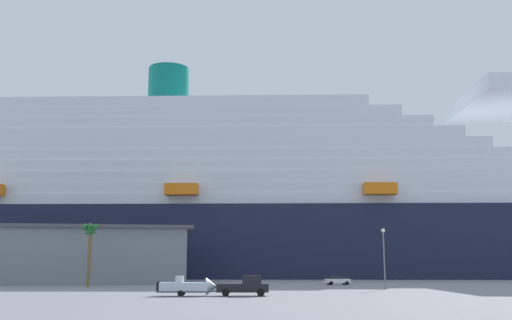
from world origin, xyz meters
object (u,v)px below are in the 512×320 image
at_px(cruise_ship, 265,207).
at_px(pickup_truck, 245,286).
at_px(street_lamp, 384,250).
at_px(small_boat_on_trailer, 191,287).
at_px(palm_tree, 90,237).
at_px(parked_car_white_van, 337,280).

relative_size(cruise_ship, pickup_truck, 43.69).
distance_m(cruise_ship, street_lamp, 77.69).
distance_m(pickup_truck, small_boat_on_trailer, 5.85).
bearing_deg(pickup_truck, palm_tree, 127.15).
bearing_deg(small_boat_on_trailer, palm_tree, 119.64).
relative_size(small_boat_on_trailer, palm_tree, 0.74).
relative_size(palm_tree, street_lamp, 1.17).
relative_size(pickup_truck, street_lamp, 0.67).
bearing_deg(parked_car_white_van, cruise_ship, 97.06).
relative_size(pickup_truck, small_boat_on_trailer, 0.78).
bearing_deg(palm_tree, street_lamp, -16.95).
xyz_separation_m(small_boat_on_trailer, palm_tree, (-16.92, 29.75, 6.81)).
distance_m(cruise_ship, palm_tree, 72.11).
xyz_separation_m(pickup_truck, street_lamp, (20.67, 16.81, 4.42)).
xyz_separation_m(pickup_truck, palm_tree, (-22.77, 30.05, 6.73)).
bearing_deg(street_lamp, small_boat_on_trailer, -148.09).
bearing_deg(palm_tree, small_boat_on_trailer, -60.36).
bearing_deg(cruise_ship, small_boat_on_trailer, -100.40).
height_order(palm_tree, street_lamp, palm_tree).
relative_size(cruise_ship, palm_tree, 25.19).
xyz_separation_m(palm_tree, street_lamp, (43.43, -13.24, -2.31)).
height_order(small_boat_on_trailer, palm_tree, palm_tree).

